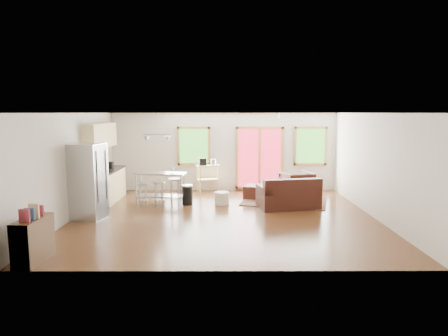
{
  "coord_description": "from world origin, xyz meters",
  "views": [
    {
      "loc": [
        -0.03,
        -9.82,
        2.61
      ],
      "look_at": [
        0.0,
        0.3,
        1.2
      ],
      "focal_mm": 32.0,
      "sensor_mm": 36.0,
      "label": 1
    }
  ],
  "objects_px": {
    "loveseat": "(289,196)",
    "island": "(160,183)",
    "refrigerator": "(88,181)",
    "kitchen_cart": "(207,169)",
    "armchair": "(296,183)",
    "ottoman": "(255,192)",
    "coffee_table": "(282,189)",
    "rug": "(285,201)"
  },
  "relations": [
    {
      "from": "rug",
      "to": "coffee_table",
      "type": "bearing_deg",
      "value": 110.26
    },
    {
      "from": "rug",
      "to": "armchair",
      "type": "distance_m",
      "value": 0.84
    },
    {
      "from": "island",
      "to": "kitchen_cart",
      "type": "xyz_separation_m",
      "value": [
        1.28,
        1.8,
        0.14
      ]
    },
    {
      "from": "armchair",
      "to": "ottoman",
      "type": "relative_size",
      "value": 1.47
    },
    {
      "from": "loveseat",
      "to": "coffee_table",
      "type": "distance_m",
      "value": 1.03
    },
    {
      "from": "loveseat",
      "to": "ottoman",
      "type": "relative_size",
      "value": 2.89
    },
    {
      "from": "loveseat",
      "to": "island",
      "type": "xyz_separation_m",
      "value": [
        -3.6,
        0.51,
        0.29
      ]
    },
    {
      "from": "rug",
      "to": "ottoman",
      "type": "bearing_deg",
      "value": 154.87
    },
    {
      "from": "coffee_table",
      "to": "kitchen_cart",
      "type": "xyz_separation_m",
      "value": [
        -2.29,
        1.28,
        0.44
      ]
    },
    {
      "from": "rug",
      "to": "ottoman",
      "type": "relative_size",
      "value": 3.96
    },
    {
      "from": "rug",
      "to": "ottoman",
      "type": "height_order",
      "value": "ottoman"
    },
    {
      "from": "loveseat",
      "to": "island",
      "type": "relative_size",
      "value": 1.17
    },
    {
      "from": "armchair",
      "to": "kitchen_cart",
      "type": "bearing_deg",
      "value": -34.88
    },
    {
      "from": "rug",
      "to": "kitchen_cart",
      "type": "height_order",
      "value": "kitchen_cart"
    },
    {
      "from": "armchair",
      "to": "kitchen_cart",
      "type": "distance_m",
      "value": 2.95
    },
    {
      "from": "island",
      "to": "kitchen_cart",
      "type": "bearing_deg",
      "value": 54.67
    },
    {
      "from": "rug",
      "to": "refrigerator",
      "type": "height_order",
      "value": "refrigerator"
    },
    {
      "from": "armchair",
      "to": "refrigerator",
      "type": "relative_size",
      "value": 0.48
    },
    {
      "from": "armchair",
      "to": "island",
      "type": "bearing_deg",
      "value": -4.59
    },
    {
      "from": "refrigerator",
      "to": "kitchen_cart",
      "type": "xyz_separation_m",
      "value": [
        2.79,
        3.38,
        -0.16
      ]
    },
    {
      "from": "loveseat",
      "to": "island",
      "type": "bearing_deg",
      "value": 161.51
    },
    {
      "from": "coffee_table",
      "to": "refrigerator",
      "type": "xyz_separation_m",
      "value": [
        -5.08,
        -2.1,
        0.6
      ]
    },
    {
      "from": "ottoman",
      "to": "loveseat",
      "type": "bearing_deg",
      "value": -56.49
    },
    {
      "from": "refrigerator",
      "to": "coffee_table",
      "type": "bearing_deg",
      "value": 33.18
    },
    {
      "from": "loveseat",
      "to": "refrigerator",
      "type": "relative_size",
      "value": 0.94
    },
    {
      "from": "refrigerator",
      "to": "kitchen_cart",
      "type": "height_order",
      "value": "refrigerator"
    },
    {
      "from": "island",
      "to": "loveseat",
      "type": "bearing_deg",
      "value": -8.04
    },
    {
      "from": "loveseat",
      "to": "island",
      "type": "height_order",
      "value": "island"
    },
    {
      "from": "kitchen_cart",
      "to": "coffee_table",
      "type": "bearing_deg",
      "value": -29.26
    },
    {
      "from": "rug",
      "to": "refrigerator",
      "type": "xyz_separation_m",
      "value": [
        -5.15,
        -1.91,
        0.92
      ]
    },
    {
      "from": "rug",
      "to": "coffee_table",
      "type": "xyz_separation_m",
      "value": [
        -0.07,
        0.19,
        0.32
      ]
    },
    {
      "from": "refrigerator",
      "to": "loveseat",
      "type": "bearing_deg",
      "value": 22.54
    },
    {
      "from": "refrigerator",
      "to": "ottoman",
      "type": "bearing_deg",
      "value": 38.98
    },
    {
      "from": "armchair",
      "to": "refrigerator",
      "type": "xyz_separation_m",
      "value": [
        -5.59,
        -2.49,
        0.49
      ]
    },
    {
      "from": "armchair",
      "to": "coffee_table",
      "type": "bearing_deg",
      "value": 19.95
    },
    {
      "from": "island",
      "to": "refrigerator",
      "type": "bearing_deg",
      "value": -133.83
    },
    {
      "from": "island",
      "to": "armchair",
      "type": "bearing_deg",
      "value": 12.53
    },
    {
      "from": "armchair",
      "to": "ottoman",
      "type": "distance_m",
      "value": 1.32
    },
    {
      "from": "coffee_table",
      "to": "kitchen_cart",
      "type": "distance_m",
      "value": 2.66
    },
    {
      "from": "refrigerator",
      "to": "island",
      "type": "distance_m",
      "value": 2.21
    },
    {
      "from": "loveseat",
      "to": "ottoman",
      "type": "bearing_deg",
      "value": 113.06
    },
    {
      "from": "ottoman",
      "to": "island",
      "type": "height_order",
      "value": "island"
    }
  ]
}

